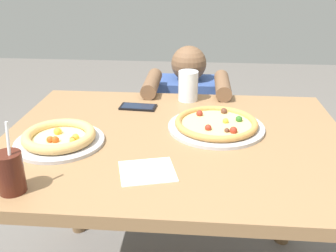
{
  "coord_description": "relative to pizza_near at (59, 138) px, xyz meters",
  "views": [
    {
      "loc": [
        0.08,
        -1.21,
        1.33
      ],
      "look_at": [
        -0.02,
        0.02,
        0.78
      ],
      "focal_mm": 40.93,
      "sensor_mm": 36.0,
      "label": 1
    }
  ],
  "objects": [
    {
      "name": "pizza_near",
      "position": [
        0.0,
        0.0,
        0.0
      ],
      "size": [
        0.3,
        0.3,
        0.05
      ],
      "color": "#B7B7BC",
      "rests_on": "dining_table"
    },
    {
      "name": "dining_table",
      "position": [
        0.38,
        0.08,
        -0.13
      ],
      "size": [
        1.22,
        0.93,
        0.75
      ],
      "color": "#936D47",
      "rests_on": "ground"
    },
    {
      "name": "paper_napkin",
      "position": [
        0.32,
        -0.16,
        -0.02
      ],
      "size": [
        0.19,
        0.18,
        0.0
      ],
      "primitive_type": "cube",
      "rotation": [
        0.0,
        0.0,
        0.26
      ],
      "color": "white",
      "rests_on": "dining_table"
    },
    {
      "name": "diner_seated",
      "position": [
        0.41,
        0.81,
        -0.35
      ],
      "size": [
        0.4,
        0.52,
        0.92
      ],
      "color": "#333847",
      "rests_on": "ground"
    },
    {
      "name": "cell_phone",
      "position": [
        0.21,
        0.35,
        -0.02
      ],
      "size": [
        0.16,
        0.08,
        0.01
      ],
      "color": "black",
      "rests_on": "dining_table"
    },
    {
      "name": "pizza_far",
      "position": [
        0.53,
        0.17,
        -0.0
      ],
      "size": [
        0.35,
        0.35,
        0.04
      ],
      "color": "#B7B7BC",
      "rests_on": "dining_table"
    },
    {
      "name": "water_cup_clear",
      "position": [
        0.42,
        0.47,
        0.05
      ],
      "size": [
        0.09,
        0.09,
        0.13
      ],
      "color": "silver",
      "rests_on": "dining_table"
    },
    {
      "name": "drink_cup_colored",
      "position": [
        -0.03,
        -0.29,
        0.04
      ],
      "size": [
        0.07,
        0.07,
        0.2
      ],
      "color": "#4C1E14",
      "rests_on": "dining_table"
    }
  ]
}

